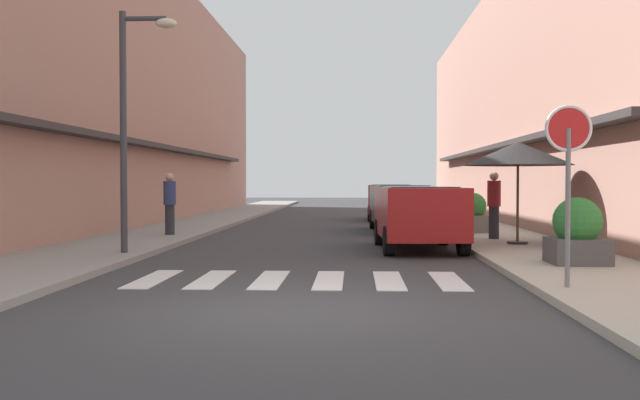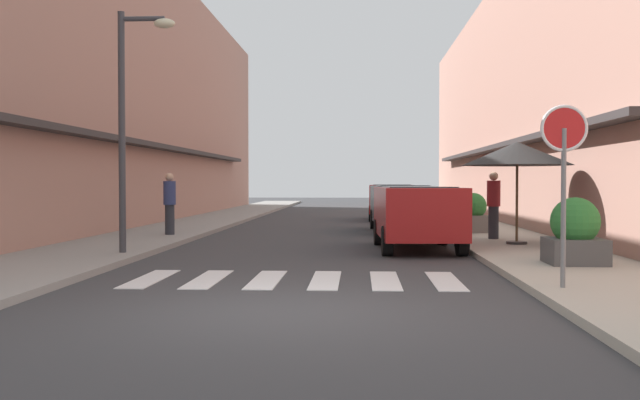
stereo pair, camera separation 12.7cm
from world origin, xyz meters
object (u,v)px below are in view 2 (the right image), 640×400
round_street_sign (564,148)px  pedestrian_walking_far (170,202)px  planter_corner (575,233)px  street_lamp (131,104)px  parked_car_near (417,210)px  cafe_umbrella (517,154)px  pedestrian_walking_near (494,203)px  parked_car_far (391,198)px  parked_car_mid (401,203)px  planter_midblock (473,213)px

round_street_sign → pedestrian_walking_far: bearing=130.4°
planter_corner → street_lamp: bearing=169.4°
street_lamp → planter_corner: bearing=-10.6°
parked_car_near → round_street_sign: size_ratio=1.61×
parked_car_near → cafe_umbrella: 2.73m
street_lamp → pedestrian_walking_near: 9.28m
parked_car_near → pedestrian_walking_far: pedestrian_walking_far is taller
street_lamp → cafe_umbrella: size_ratio=1.93×
parked_car_near → parked_car_far: 12.96m
pedestrian_walking_near → pedestrian_walking_far: pedestrian_walking_near is taller
parked_car_far → round_street_sign: size_ratio=1.73×
parked_car_near → round_street_sign: round_street_sign is taller
pedestrian_walking_far → cafe_umbrella: bearing=64.4°
parked_car_near → parked_car_mid: bearing=90.0°
cafe_umbrella → pedestrian_walking_far: bearing=164.4°
parked_car_near → street_lamp: street_lamp is taller
street_lamp → planter_corner: 9.01m
planter_midblock → pedestrian_walking_near: bearing=-86.8°
parked_car_mid → street_lamp: 10.37m
parked_car_far → planter_corner: (2.49, -16.61, -0.26)m
planter_corner → round_street_sign: bearing=-109.5°
parked_car_far → street_lamp: bearing=-111.8°
parked_car_near → pedestrian_walking_far: size_ratio=2.38×
parked_car_mid → planter_corner: bearing=-75.7°
parked_car_far → planter_midblock: size_ratio=3.83×
parked_car_mid → planter_midblock: (1.96, -1.80, -0.25)m
round_street_sign → cafe_umbrella: round_street_sign is taller
pedestrian_walking_far → pedestrian_walking_near: bearing=73.4°
street_lamp → pedestrian_walking_far: bearing=96.3°
parked_car_mid → street_lamp: bearing=-126.5°
street_lamp → planter_midblock: street_lamp is taller
pedestrian_walking_far → parked_car_mid: bearing=105.8°
street_lamp → cafe_umbrella: 8.78m
round_street_sign → planter_corner: size_ratio=2.12×
planter_corner → planter_midblock: size_ratio=1.04×
round_street_sign → pedestrian_walking_near: bearing=85.7°
parked_car_near → planter_midblock: size_ratio=3.55×
street_lamp → pedestrian_walking_near: bearing=26.0°
pedestrian_walking_near → pedestrian_walking_far: bearing=-30.3°
street_lamp → planter_midblock: size_ratio=4.34×
parked_car_mid → pedestrian_walking_far: size_ratio=2.57×
street_lamp → parked_car_near: bearing=18.8°
planter_corner → pedestrian_walking_near: size_ratio=0.69×
parked_car_near → cafe_umbrella: (2.36, 0.42, 1.31)m
planter_midblock → pedestrian_walking_far: size_ratio=0.67×
cafe_umbrella → pedestrian_walking_far: (-8.92, 2.49, -1.21)m
parked_car_far → pedestrian_walking_near: (2.10, -11.05, 0.10)m
parked_car_mid → pedestrian_walking_near: 4.67m
parked_car_far → pedestrian_walking_far: 12.00m
parked_car_near → parked_car_mid: size_ratio=0.93×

